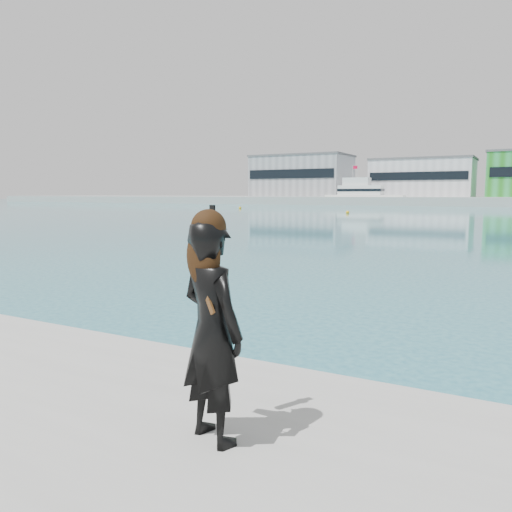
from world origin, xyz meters
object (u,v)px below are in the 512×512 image
at_px(motor_yacht, 363,195).
at_px(buoy_far, 240,209).
at_px(buoy_extra, 348,214).
at_px(woman, 211,324).

bearing_deg(motor_yacht, buoy_far, -108.08).
bearing_deg(buoy_far, motor_yacht, 74.15).
bearing_deg(buoy_far, buoy_extra, -26.68).
relative_size(buoy_far, woman, 0.28).
height_order(buoy_far, woman, woman).
distance_m(buoy_far, buoy_extra, 27.17).
distance_m(motor_yacht, woman, 120.01).
bearing_deg(woman, buoy_far, -39.93).
bearing_deg(woman, buoy_extra, -52.85).
bearing_deg(buoy_far, woman, -59.98).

